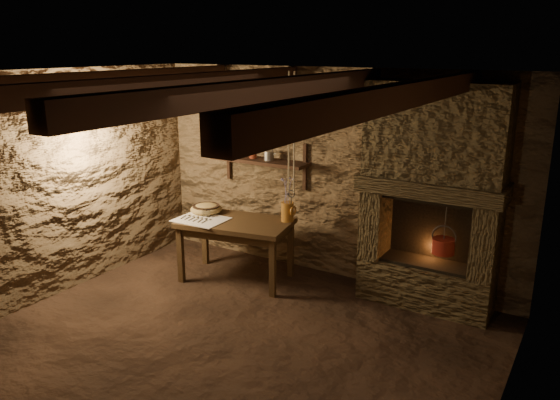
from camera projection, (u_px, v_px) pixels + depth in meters
The scene contains 24 objects.
floor at pixel (227, 347), 4.91m from camera, with size 4.50×4.50×0.00m, color black.
back_wall at pixel (329, 175), 6.23m from camera, with size 4.50×0.04×2.40m, color #483522.
left_wall at pixel (51, 186), 5.72m from camera, with size 0.04×4.00×2.40m, color #483522.
right_wall at pixel (507, 278), 3.46m from camera, with size 0.04×4.00×2.40m, color #483522.
ceiling at pixel (219, 75), 4.26m from camera, with size 4.50×4.00×0.04m, color black.
beam_far_left at pixel (90, 80), 5.04m from camera, with size 0.14×3.95×0.16m, color black.
beam_mid_left at pixel (171, 84), 4.54m from camera, with size 0.14×3.95×0.16m, color black.
beam_mid_right at pixel (273, 89), 4.04m from camera, with size 0.14×3.95×0.16m, color black.
beam_far_right at pixel (404, 95), 3.53m from camera, with size 0.14×3.95×0.16m, color black.
shelf_lower at pixel (259, 161), 6.50m from camera, with size 1.25×0.30×0.04m, color black.
shelf_upper at pixel (259, 123), 6.38m from camera, with size 1.25×0.30×0.04m, color black.
hearth at pixel (432, 191), 5.41m from camera, with size 1.43×0.51×2.30m.
work_table at pixel (236, 248), 6.26m from camera, with size 1.36×0.94×0.71m.
linen_cloth at pixel (201, 220), 6.20m from camera, with size 0.56×0.45×0.01m, color beige.
pewter_cutlery_row at pixel (200, 219), 6.18m from camera, with size 0.47×0.18×0.01m, color gray, non-canonical shape.
drinking_glasses at pixel (208, 214), 6.27m from camera, with size 0.18×0.05×0.07m, color silver, non-canonical shape.
stoneware_jug at pixel (288, 203), 6.10m from camera, with size 0.16×0.15×0.50m.
wooden_bowl at pixel (206, 209), 6.45m from camera, with size 0.37×0.37×0.13m, color olive.
iron_stockpot at pixel (267, 114), 6.29m from camera, with size 0.24×0.24×0.18m, color #322F2C.
tin_pan at pixel (231, 108), 6.65m from camera, with size 0.24×0.24×0.03m, color #A4A49F.
small_kettle at pixel (269, 156), 6.41m from camera, with size 0.16×0.12×0.17m, color #A4A49F, non-canonical shape.
rusty_tin at pixel (253, 155), 6.53m from camera, with size 0.09×0.09×0.09m, color #5C2012.
red_pot at pixel (443, 245), 5.42m from camera, with size 0.25×0.25×0.54m.
hanging_ropes at pixel (291, 134), 5.26m from camera, with size 0.08×0.08×1.20m, color #C4B48A, non-canonical shape.
Camera 1 is at (2.68, -3.48, 2.62)m, focal length 35.00 mm.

